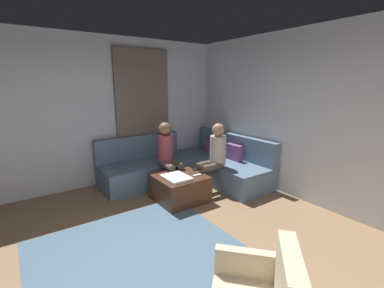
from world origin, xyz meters
TOP-DOWN VIEW (x-y plane):
  - wall_back at (0.00, 2.94)m, footprint 6.00×0.12m
  - wall_left at (-2.94, 0.00)m, footprint 0.12×6.00m
  - curtain_panel at (-2.84, 1.30)m, footprint 0.06×1.10m
  - area_rug at (-0.20, 0.10)m, footprint 2.60×2.20m
  - sectional_couch at (-2.08, 1.88)m, footprint 2.10×2.55m
  - ottoman at (-1.43, 1.24)m, footprint 0.76×0.76m
  - folded_blanket at (-1.33, 1.12)m, footprint 0.44×0.36m
  - coffee_mug at (-1.65, 1.42)m, footprint 0.08×0.08m
  - game_remote at (-1.25, 1.46)m, footprint 0.05×0.15m
  - person_on_couch_back at (-1.41, 1.93)m, footprint 0.30×0.60m
  - person_on_couch_side at (-1.93, 1.33)m, footprint 0.60×0.30m

SIDE VIEW (x-z plane):
  - area_rug at x=-0.20m, z-range 0.00..0.01m
  - ottoman at x=-1.43m, z-range 0.00..0.42m
  - sectional_couch at x=-2.08m, z-range -0.15..0.72m
  - game_remote at x=-1.25m, z-range 0.42..0.44m
  - folded_blanket at x=-1.33m, z-range 0.42..0.46m
  - coffee_mug at x=-1.65m, z-range 0.42..0.52m
  - person_on_couch_back at x=-1.41m, z-range 0.06..1.26m
  - person_on_couch_side at x=-1.93m, z-range 0.06..1.26m
  - curtain_panel at x=-2.84m, z-range 0.00..2.50m
  - wall_back at x=0.00m, z-range 0.00..2.70m
  - wall_left at x=-2.94m, z-range 0.00..2.70m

